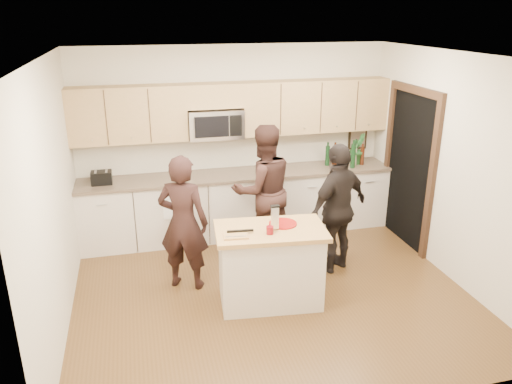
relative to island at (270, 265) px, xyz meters
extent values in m
plane|color=brown|center=(0.06, 0.21, -0.45)|extent=(4.50, 4.50, 0.00)
cube|color=beige|center=(0.06, 2.21, 0.90)|extent=(4.50, 0.02, 2.70)
cube|color=beige|center=(0.06, -1.79, 0.90)|extent=(4.50, 0.02, 2.70)
cube|color=beige|center=(-2.19, 0.21, 0.90)|extent=(0.02, 4.00, 2.70)
cube|color=beige|center=(2.31, 0.21, 0.90)|extent=(0.02, 4.00, 2.70)
cube|color=white|center=(0.06, 0.21, 2.25)|extent=(4.50, 4.00, 0.02)
cube|color=beige|center=(0.06, 1.90, 0.00)|extent=(4.50, 0.62, 0.90)
cube|color=#72614C|center=(0.06, 1.89, 0.47)|extent=(4.50, 0.66, 0.04)
cube|color=tan|center=(-1.41, 2.04, 1.37)|extent=(1.55, 0.33, 0.75)
cube|color=tan|center=(1.23, 2.04, 1.37)|extent=(2.17, 0.33, 0.75)
cube|color=tan|center=(-0.25, 2.04, 1.58)|extent=(0.78, 0.33, 0.33)
cube|color=silver|center=(-0.25, 2.01, 1.20)|extent=(0.76, 0.40, 0.40)
cube|color=black|center=(-0.33, 1.80, 1.20)|extent=(0.47, 0.01, 0.29)
cube|color=black|center=(0.00, 1.80, 1.20)|extent=(0.17, 0.01, 0.29)
cube|color=black|center=(2.30, 1.11, 0.60)|extent=(0.02, 1.05, 2.10)
cube|color=#321F13|center=(2.28, 0.53, 0.60)|extent=(0.06, 0.10, 2.10)
cube|color=#321F13|center=(2.28, 1.68, 0.60)|extent=(0.06, 0.10, 2.10)
cube|color=#321F13|center=(2.28, 1.11, 1.70)|extent=(0.06, 1.25, 0.10)
cube|color=black|center=(2.01, 2.19, 0.83)|extent=(0.30, 0.03, 0.38)
cube|color=tan|center=(2.01, 2.18, 0.83)|extent=(0.24, 0.00, 0.32)
cube|color=white|center=(-0.89, 1.58, 0.25)|extent=(0.34, 0.01, 0.48)
cube|color=white|center=(-0.89, 1.88, 0.48)|extent=(0.34, 0.60, 0.01)
cube|color=beige|center=(0.00, 0.00, -0.03)|extent=(1.17, 0.76, 0.85)
cube|color=tan|center=(0.00, 0.00, 0.42)|extent=(1.27, 0.82, 0.05)
cylinder|color=maroon|center=(0.17, 0.08, 0.45)|extent=(0.31, 0.31, 0.02)
cube|color=silver|center=(0.04, -0.04, 0.59)|extent=(0.07, 0.05, 0.25)
cube|color=black|center=(0.04, -0.04, 0.72)|extent=(0.09, 0.06, 0.02)
cylinder|color=maroon|center=(-0.04, -0.13, 0.49)|extent=(0.08, 0.08, 0.09)
cube|color=tan|center=(-0.41, -0.10, 0.46)|extent=(0.27, 0.21, 0.02)
cube|color=black|center=(-0.35, -0.04, 0.48)|extent=(0.28, 0.06, 0.02)
cube|color=silver|center=(-0.41, -0.15, 0.47)|extent=(0.22, 0.04, 0.01)
cube|color=black|center=(-1.82, 1.88, 0.57)|extent=(0.27, 0.20, 0.17)
cube|color=silver|center=(-1.89, 1.88, 0.66)|extent=(0.03, 0.15, 0.00)
cube|color=silver|center=(-1.75, 1.88, 0.66)|extent=(0.03, 0.15, 0.00)
cylinder|color=black|center=(1.42, 1.94, 0.66)|extent=(0.06, 0.06, 0.36)
cylinder|color=#3B180A|center=(1.54, 1.93, 0.66)|extent=(0.07, 0.07, 0.35)
cylinder|color=#BBB793|center=(1.83, 1.86, 0.64)|extent=(0.06, 0.06, 0.31)
cylinder|color=black|center=(1.88, 1.96, 0.67)|extent=(0.07, 0.07, 0.37)
cylinder|color=#3B180A|center=(1.95, 1.85, 0.65)|extent=(0.06, 0.06, 0.32)
cylinder|color=black|center=(1.74, 1.74, 0.69)|extent=(0.07, 0.07, 0.42)
imported|color=#29672D|center=(1.90, 1.93, 0.72)|extent=(0.32, 0.32, 0.46)
imported|color=black|center=(-0.89, 0.58, 0.36)|extent=(0.70, 0.60, 1.63)
imported|color=#301C18|center=(0.25, 1.24, 0.43)|extent=(0.94, 0.77, 1.77)
imported|color=black|center=(1.02, 0.55, 0.37)|extent=(1.04, 0.80, 1.65)
camera|label=1|loc=(-1.35, -4.76, 2.67)|focal=35.00mm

